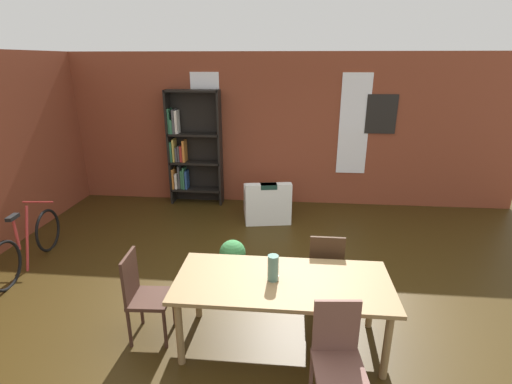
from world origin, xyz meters
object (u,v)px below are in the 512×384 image
object	(u,v)px
dining_table	(283,287)
armchair_white	(267,204)
dining_chair_head_left	(143,293)
potted_plant_by_shelf	(233,257)
vase_on_table	(273,268)
dining_chair_near_right	(337,355)
bicycle_second	(28,245)
bookshelf_tall	(190,149)
dining_chair_far_right	(325,267)

from	to	relation	value
dining_table	armchair_white	distance (m)	3.28
dining_chair_head_left	potted_plant_by_shelf	world-z (taller)	dining_chair_head_left
vase_on_table	dining_chair_near_right	xyz separation A→B (m)	(0.56, -0.68, -0.36)
dining_table	bicycle_second	bearing A→B (deg)	161.13
armchair_white	potted_plant_by_shelf	distance (m)	2.03
armchair_white	bicycle_second	world-z (taller)	bicycle_second
bookshelf_tall	potted_plant_by_shelf	xyz separation A→B (m)	(1.24, -2.71, -0.83)
bookshelf_tall	dining_chair_far_right	bearing A→B (deg)	-53.72
dining_chair_near_right	dining_chair_head_left	world-z (taller)	same
bookshelf_tall	bicycle_second	world-z (taller)	bookshelf_tall
bookshelf_tall	armchair_white	xyz separation A→B (m)	(1.56, -0.71, -0.83)
dining_table	armchair_white	world-z (taller)	armchair_white
dining_chair_far_right	armchair_white	world-z (taller)	dining_chair_far_right
dining_chair_near_right	bicycle_second	size ratio (longest dim) A/B	0.56
dining_chair_far_right	armchair_white	size ratio (longest dim) A/B	1.03
vase_on_table	potted_plant_by_shelf	bearing A→B (deg)	115.67
dining_chair_far_right	dining_chair_near_right	distance (m)	1.37
dining_chair_head_left	bookshelf_tall	xyz separation A→B (m)	(-0.51, 3.95, 0.59)
vase_on_table	armchair_white	xyz separation A→B (m)	(-0.27, 3.23, -0.60)
vase_on_table	dining_table	bearing A→B (deg)	-0.00
bicycle_second	potted_plant_by_shelf	bearing A→B (deg)	0.37
dining_chair_near_right	bookshelf_tall	bearing A→B (deg)	117.30
dining_chair_near_right	dining_chair_head_left	xyz separation A→B (m)	(-1.88, 0.68, 0.00)
bookshelf_tall	bicycle_second	size ratio (longest dim) A/B	1.32
dining_chair_near_right	bicycle_second	bearing A→B (deg)	154.72
bookshelf_tall	potted_plant_by_shelf	bearing A→B (deg)	-65.47
dining_table	dining_chair_head_left	size ratio (longest dim) A/B	2.20
dining_chair_far_right	armchair_white	distance (m)	2.70
dining_chair_near_right	potted_plant_by_shelf	bearing A→B (deg)	121.00
armchair_white	bicycle_second	distance (m)	3.77
vase_on_table	dining_chair_head_left	size ratio (longest dim) A/B	0.27
dining_chair_far_right	dining_chair_near_right	world-z (taller)	same
bicycle_second	bookshelf_tall	bearing A→B (deg)	59.23
dining_chair_far_right	bookshelf_tall	bearing A→B (deg)	126.28
vase_on_table	dining_chair_far_right	bearing A→B (deg)	50.38
dining_chair_far_right	armchair_white	xyz separation A→B (m)	(-0.84, 2.55, -0.23)
armchair_white	potted_plant_by_shelf	world-z (taller)	armchair_white
dining_chair_near_right	dining_chair_head_left	bearing A→B (deg)	160.16
dining_chair_head_left	armchair_white	world-z (taller)	dining_chair_head_left
dining_chair_head_left	armchair_white	xyz separation A→B (m)	(1.05, 3.24, -0.23)
dining_chair_head_left	potted_plant_by_shelf	xyz separation A→B (m)	(0.73, 1.24, -0.24)
dining_table	armchair_white	bearing A→B (deg)	96.49
dining_chair_near_right	dining_chair_head_left	distance (m)	2.00
dining_table	bookshelf_tall	bearing A→B (deg)	116.01
vase_on_table	armchair_white	distance (m)	3.30
dining_chair_head_left	potted_plant_by_shelf	bearing A→B (deg)	59.43
dining_chair_near_right	bookshelf_tall	xyz separation A→B (m)	(-2.39, 4.63, 0.59)
potted_plant_by_shelf	dining_chair_near_right	bearing A→B (deg)	-59.00
potted_plant_by_shelf	dining_table	bearing A→B (deg)	-60.85
dining_table	bicycle_second	world-z (taller)	bicycle_second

